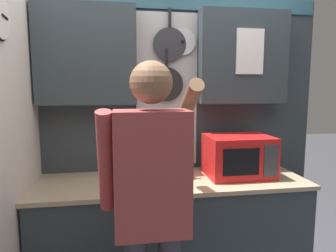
{
  "coord_description": "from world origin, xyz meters",
  "views": [
    {
      "loc": [
        -0.37,
        -2.11,
        1.6
      ],
      "look_at": [
        0.0,
        0.2,
        1.29
      ],
      "focal_mm": 32.0,
      "sensor_mm": 36.0,
      "label": 1
    }
  ],
  "objects_px": {
    "knife_block": "(141,168)",
    "person": "(152,197)",
    "microwave": "(238,156)",
    "utensil_crock": "(181,167)"
  },
  "relations": [
    {
      "from": "microwave",
      "to": "utensil_crock",
      "type": "relative_size",
      "value": 1.48
    },
    {
      "from": "knife_block",
      "to": "person",
      "type": "height_order",
      "value": "person"
    },
    {
      "from": "microwave",
      "to": "person",
      "type": "bearing_deg",
      "value": -138.61
    },
    {
      "from": "knife_block",
      "to": "person",
      "type": "distance_m",
      "value": 0.65
    },
    {
      "from": "microwave",
      "to": "knife_block",
      "type": "height_order",
      "value": "microwave"
    },
    {
      "from": "knife_block",
      "to": "person",
      "type": "xyz_separation_m",
      "value": [
        0.01,
        -0.65,
        0.02
      ]
    },
    {
      "from": "microwave",
      "to": "knife_block",
      "type": "xyz_separation_m",
      "value": [
        -0.74,
        0.0,
        -0.06
      ]
    },
    {
      "from": "microwave",
      "to": "knife_block",
      "type": "bearing_deg",
      "value": 179.95
    },
    {
      "from": "microwave",
      "to": "utensil_crock",
      "type": "xyz_separation_m",
      "value": [
        -0.44,
        0.0,
        -0.07
      ]
    },
    {
      "from": "utensil_crock",
      "to": "person",
      "type": "bearing_deg",
      "value": -114.19
    }
  ]
}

